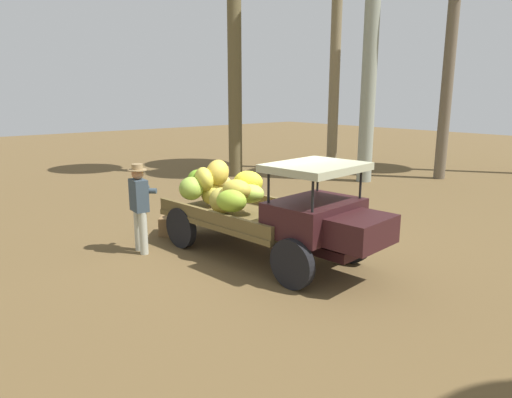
% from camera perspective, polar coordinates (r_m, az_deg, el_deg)
% --- Properties ---
extents(ground_plane, '(60.00, 60.00, 0.00)m').
position_cam_1_polar(ground_plane, '(8.98, 1.40, -6.18)').
color(ground_plane, brown).
extents(truck, '(4.58, 2.07, 1.84)m').
position_cam_1_polar(truck, '(8.35, 1.11, -1.04)').
color(truck, '#321518').
rests_on(truck, ground).
extents(farmer, '(0.52, 0.48, 1.68)m').
position_cam_1_polar(farmer, '(8.82, -14.16, -0.46)').
color(farmer, '#B2B4A0').
rests_on(farmer, ground).
extents(wooden_crate, '(0.71, 0.71, 0.38)m').
position_cam_1_polar(wooden_crate, '(10.04, -10.22, -3.19)').
color(wooden_crate, brown).
rests_on(wooden_crate, ground).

